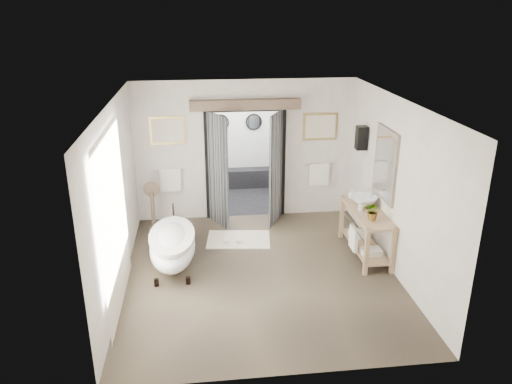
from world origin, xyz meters
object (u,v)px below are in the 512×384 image
clawfoot_tub (173,245)px  basin (364,201)px  rug (239,239)px  vanity (365,229)px

clawfoot_tub → basin: bearing=5.5°
rug → vanity: bearing=-21.1°
vanity → basin: basin is taller
clawfoot_tub → rug: size_ratio=1.44×
vanity → clawfoot_tub: bearing=-178.9°
vanity → rug: (-2.21, 0.85, -0.50)m
vanity → rug: bearing=158.9°
clawfoot_tub → vanity: bearing=1.1°
clawfoot_tub → rug: (1.21, 0.92, -0.41)m
rug → clawfoot_tub: bearing=-142.8°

